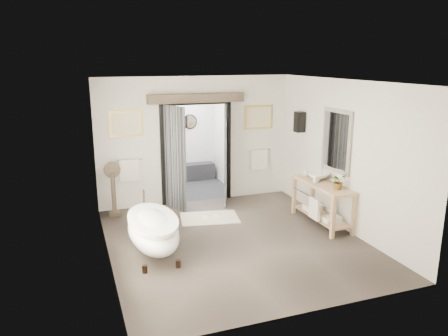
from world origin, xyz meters
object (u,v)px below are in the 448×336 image
(clawfoot_tub, at_px, (153,230))
(basin, at_px, (318,176))
(rug, at_px, (210,218))
(vanity, at_px, (322,200))

(clawfoot_tub, height_order, basin, basin)
(rug, xyz_separation_m, basin, (2.09, -0.81, 0.92))
(rug, bearing_deg, basin, -21.19)
(clawfoot_tub, xyz_separation_m, basin, (3.52, 0.50, 0.49))
(rug, relative_size, basin, 2.58)
(vanity, height_order, rug, vanity)
(basin, bearing_deg, vanity, -88.24)
(basin, bearing_deg, rug, 173.43)
(clawfoot_tub, height_order, rug, clawfoot_tub)
(vanity, height_order, basin, basin)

